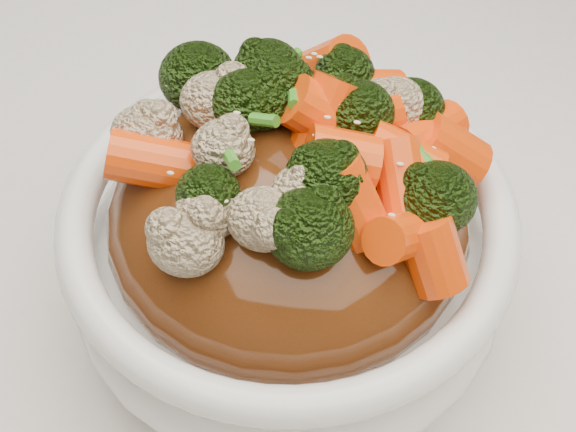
# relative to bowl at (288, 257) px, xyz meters

# --- Properties ---
(tablecloth) EXTENTS (1.20, 0.80, 0.04)m
(tablecloth) POSITION_rel_bowl_xyz_m (0.02, 0.05, -0.06)
(tablecloth) COLOR silver
(tablecloth) RESTS_ON dining_table
(bowl) EXTENTS (0.24, 0.24, 0.08)m
(bowl) POSITION_rel_bowl_xyz_m (0.00, 0.00, 0.00)
(bowl) COLOR white
(bowl) RESTS_ON tablecloth
(sauce_base) EXTENTS (0.19, 0.19, 0.09)m
(sauce_base) POSITION_rel_bowl_xyz_m (0.00, -0.00, 0.03)
(sauce_base) COLOR #4D240D
(sauce_base) RESTS_ON bowl
(carrots) EXTENTS (0.19, 0.19, 0.05)m
(carrots) POSITION_rel_bowl_xyz_m (0.00, -0.00, 0.09)
(carrots) COLOR #F24607
(carrots) RESTS_ON sauce_base
(broccoli) EXTENTS (0.19, 0.19, 0.04)m
(broccoli) POSITION_rel_bowl_xyz_m (0.00, -0.00, 0.09)
(broccoli) COLOR black
(broccoli) RESTS_ON sauce_base
(cauliflower) EXTENTS (0.19, 0.19, 0.03)m
(cauliflower) POSITION_rel_bowl_xyz_m (0.00, -0.00, 0.08)
(cauliflower) COLOR tan
(cauliflower) RESTS_ON sauce_base
(scallions) EXTENTS (0.14, 0.14, 0.02)m
(scallions) POSITION_rel_bowl_xyz_m (0.00, 0.00, 0.09)
(scallions) COLOR #347D1D
(scallions) RESTS_ON sauce_base
(sesame_seeds) EXTENTS (0.17, 0.17, 0.01)m
(sesame_seeds) POSITION_rel_bowl_xyz_m (0.00, 0.00, 0.09)
(sesame_seeds) COLOR beige
(sesame_seeds) RESTS_ON sauce_base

